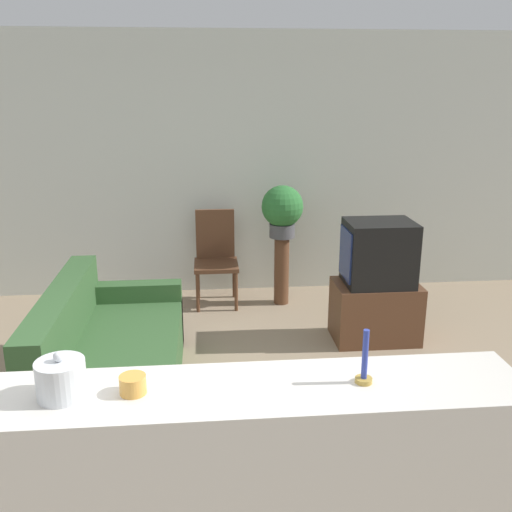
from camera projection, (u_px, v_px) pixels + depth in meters
ground_plane at (181, 510)px, 3.04m from camera, size 14.00×14.00×0.00m
wall_back at (188, 167)px, 5.92m from camera, size 9.00×0.06×2.70m
couch at (109, 358)px, 4.12m from camera, size 0.90×1.73×0.80m
tv_stand at (375, 311)px, 5.01m from camera, size 0.73×0.47×0.52m
television at (378, 253)px, 4.86m from camera, size 0.58×0.45×0.55m
wooden_chair at (216, 254)px, 5.81m from camera, size 0.44×0.44×0.95m
plant_stand at (282, 270)px, 5.82m from camera, size 0.15×0.15×0.71m
potted_plant at (282, 209)px, 5.63m from camera, size 0.42×0.42×0.52m
foreground_counter at (172, 501)px, 2.37m from camera, size 2.89×0.44×1.03m
decorative_bowl at (61, 379)px, 2.16m from camera, size 0.19×0.19×0.19m
candle_jar at (133, 385)px, 2.20m from camera, size 0.10×0.10×0.07m
candlestick at (364, 366)px, 2.27m from camera, size 0.07×0.07×0.23m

